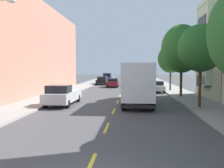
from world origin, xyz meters
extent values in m
plane|color=#424244|center=(0.00, 30.00, 0.00)|extent=(160.00, 160.00, 0.00)
cube|color=gray|center=(-7.10, 28.00, 0.07)|extent=(3.20, 120.00, 0.14)
cube|color=gray|center=(7.10, 28.00, 0.07)|extent=(3.20, 120.00, 0.14)
cube|color=yellow|center=(0.00, 2.00, 0.00)|extent=(0.14, 2.20, 0.01)
cube|color=yellow|center=(0.00, 7.00, 0.00)|extent=(0.14, 2.20, 0.01)
cube|color=yellow|center=(0.00, 12.00, 0.00)|extent=(0.14, 2.20, 0.01)
cube|color=yellow|center=(0.00, 17.00, 0.00)|extent=(0.14, 2.20, 0.01)
cube|color=yellow|center=(0.00, 22.00, 0.00)|extent=(0.14, 2.20, 0.01)
cube|color=yellow|center=(0.00, 27.00, 0.00)|extent=(0.14, 2.20, 0.01)
cube|color=yellow|center=(0.00, 32.00, 0.00)|extent=(0.14, 2.20, 0.01)
cube|color=yellow|center=(0.00, 37.00, 0.00)|extent=(0.14, 2.20, 0.01)
cube|color=yellow|center=(0.00, 42.00, 0.00)|extent=(0.14, 2.20, 0.01)
cube|color=yellow|center=(0.00, 47.00, 0.00)|extent=(0.14, 2.20, 0.01)
cube|color=beige|center=(8.42, 19.72, 5.26)|extent=(0.55, 3.69, 7.60)
cube|color=#1E232D|center=(8.13, 19.72, 1.75)|extent=(0.04, 2.81, 1.10)
cube|color=#1E232D|center=(8.13, 19.72, 4.68)|extent=(0.04, 2.81, 1.10)
cube|color=#1E232D|center=(8.13, 19.72, 7.60)|extent=(0.04, 2.81, 1.10)
cylinder|color=#47331E|center=(6.40, 13.42, 1.69)|extent=(0.22, 0.22, 3.11)
ellipsoid|color=#235B23|center=(6.40, 13.42, 4.58)|extent=(3.38, 3.38, 3.55)
cylinder|color=#47331E|center=(6.40, 20.60, 1.68)|extent=(0.27, 0.27, 3.07)
ellipsoid|color=#235B23|center=(6.40, 20.60, 5.09)|extent=(4.17, 4.17, 4.99)
cylinder|color=#47331E|center=(6.40, 27.78, 1.53)|extent=(0.21, 0.21, 2.78)
ellipsoid|color=#235B23|center=(6.40, 27.78, 4.31)|extent=(3.36, 3.36, 3.71)
ellipsoid|color=silver|center=(-5.05, 7.19, 6.60)|extent=(0.44, 0.28, 0.20)
cube|color=white|center=(1.78, 14.23, 2.06)|extent=(2.50, 5.91, 2.80)
cube|color=white|center=(1.85, 18.31, 1.76)|extent=(2.34, 1.94, 2.20)
cube|color=black|center=(1.87, 19.21, 2.24)|extent=(2.02, 0.12, 0.97)
cube|color=black|center=(1.73, 11.37, 0.43)|extent=(2.40, 0.20, 0.24)
cylinder|color=black|center=(2.91, 18.35, 0.48)|extent=(0.30, 0.96, 0.96)
cylinder|color=black|center=(0.79, 18.38, 0.48)|extent=(0.30, 0.96, 0.96)
cylinder|color=black|center=(2.81, 12.47, 0.48)|extent=(0.30, 0.96, 0.96)
cylinder|color=black|center=(0.69, 12.51, 0.48)|extent=(0.30, 0.96, 0.96)
cylinder|color=black|center=(2.83, 13.57, 0.48)|extent=(0.30, 0.96, 0.96)
cylinder|color=black|center=(0.71, 13.61, 0.48)|extent=(0.30, 0.96, 0.96)
cube|color=#B2B5BA|center=(-4.49, 14.77, 0.73)|extent=(2.05, 5.32, 0.80)
cube|color=black|center=(-4.50, 13.60, 1.43)|extent=(1.78, 1.61, 0.60)
cylinder|color=black|center=(-5.40, 12.97, 0.33)|extent=(0.23, 0.66, 0.66)
cylinder|color=black|center=(-3.62, 12.96, 0.33)|extent=(0.23, 0.66, 0.66)
cylinder|color=black|center=(-5.36, 16.58, 0.33)|extent=(0.23, 0.66, 0.66)
cylinder|color=black|center=(-3.58, 16.56, 0.33)|extent=(0.23, 0.66, 0.66)
cube|color=silver|center=(4.44, 26.46, 0.63)|extent=(1.85, 4.52, 0.60)
cube|color=black|center=(4.43, 26.24, 1.18)|extent=(1.61, 2.18, 0.50)
cylinder|color=black|center=(5.24, 27.98, 0.33)|extent=(0.23, 0.66, 0.66)
cylinder|color=black|center=(3.66, 28.00, 0.33)|extent=(0.23, 0.66, 0.66)
cylinder|color=black|center=(5.21, 24.92, 0.33)|extent=(0.23, 0.66, 0.66)
cylinder|color=black|center=(3.63, 24.94, 0.33)|extent=(0.23, 0.66, 0.66)
cube|color=tan|center=(4.24, 50.18, 0.63)|extent=(1.80, 4.50, 0.60)
cube|color=black|center=(4.24, 49.95, 1.18)|extent=(1.59, 2.16, 0.50)
cylinder|color=black|center=(5.02, 51.71, 0.33)|extent=(0.22, 0.66, 0.66)
cylinder|color=black|center=(3.44, 51.71, 0.33)|extent=(0.22, 0.66, 0.66)
cylinder|color=black|center=(5.03, 48.65, 0.33)|extent=(0.22, 0.66, 0.66)
cylinder|color=black|center=(3.45, 48.65, 0.33)|extent=(0.22, 0.66, 0.66)
cube|color=black|center=(-4.32, 40.70, 0.64)|extent=(1.85, 4.71, 0.62)
cube|color=black|center=(-4.32, 41.08, 1.23)|extent=(1.62, 2.83, 0.55)
cylinder|color=black|center=(-5.13, 39.11, 0.33)|extent=(0.22, 0.66, 0.66)
cylinder|color=black|center=(-3.53, 39.10, 0.33)|extent=(0.22, 0.66, 0.66)
cylinder|color=black|center=(-5.11, 42.30, 0.33)|extent=(0.22, 0.66, 0.66)
cylinder|color=black|center=(-3.51, 42.29, 0.33)|extent=(0.22, 0.66, 0.66)
cube|color=#195B60|center=(4.24, 42.45, 0.78)|extent=(2.09, 4.85, 0.90)
cube|color=black|center=(4.24, 42.45, 1.58)|extent=(1.79, 2.83, 0.70)
cylinder|color=black|center=(5.15, 44.06, 0.33)|extent=(0.24, 0.67, 0.66)
cylinder|color=black|center=(3.42, 44.11, 0.33)|extent=(0.24, 0.67, 0.66)
cylinder|color=black|center=(5.06, 40.79, 0.33)|extent=(0.24, 0.67, 0.66)
cylinder|color=black|center=(3.33, 40.84, 0.33)|extent=(0.24, 0.67, 0.66)
cube|color=navy|center=(-4.42, 51.49, 0.78)|extent=(1.99, 4.81, 0.90)
cube|color=black|center=(-4.42, 51.49, 1.58)|extent=(1.74, 2.80, 0.70)
cylinder|color=black|center=(-5.27, 49.86, 0.33)|extent=(0.22, 0.66, 0.66)
cylinder|color=black|center=(-3.54, 49.87, 0.33)|extent=(0.22, 0.66, 0.66)
cylinder|color=black|center=(-5.29, 53.12, 0.33)|extent=(0.22, 0.66, 0.66)
cylinder|color=black|center=(-3.56, 53.13, 0.33)|extent=(0.22, 0.66, 0.66)
cube|color=maroon|center=(-1.80, 34.47, 0.63)|extent=(1.80, 4.50, 0.60)
cube|color=black|center=(-1.80, 34.70, 1.18)|extent=(1.58, 2.16, 0.50)
cylinder|color=black|center=(-2.59, 32.94, 0.33)|extent=(0.22, 0.66, 0.66)
cylinder|color=black|center=(-1.01, 32.94, 0.33)|extent=(0.22, 0.66, 0.66)
cylinder|color=black|center=(-2.59, 36.00, 0.33)|extent=(0.22, 0.66, 0.66)
cylinder|color=black|center=(-1.01, 36.00, 0.33)|extent=(0.22, 0.66, 0.66)
camera|label=1|loc=(1.30, -5.58, 3.09)|focal=39.64mm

